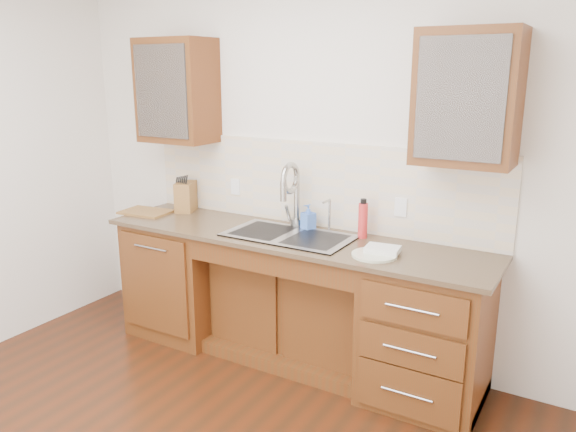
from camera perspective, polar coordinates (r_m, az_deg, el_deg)
The scene contains 23 objects.
wall_back at distance 3.95m, azimuth 2.94°, elevation 5.49°, with size 4.00×0.10×2.70m, color silver.
base_cabinet_left at distance 4.41m, azimuth -10.51°, elevation -5.99°, with size 0.70×0.62×0.88m, color #593014.
base_cabinet_center at distance 4.00m, azimuth 0.95°, elevation -9.32°, with size 1.20×0.44×0.70m, color #593014.
base_cabinet_right at distance 3.56m, azimuth 13.93°, elevation -11.37°, with size 0.70×0.62×0.88m, color #593014.
countertop at distance 3.73m, azimuth 0.19°, elevation -2.22°, with size 2.70×0.65×0.03m, color #84705B.
backsplash at distance 3.92m, azimuth 2.50°, elevation 3.28°, with size 2.70×0.02×0.59m, color beige.
sink at distance 3.74m, azimuth 0.08°, elevation -3.31°, with size 0.84×0.46×0.19m, color #9E9EA5.
faucet at distance 3.89m, azimuth 0.89°, elevation 1.76°, with size 0.04×0.04×0.40m, color #999993.
filter_tap at distance 3.80m, azimuth 4.25°, elevation 0.19°, with size 0.02×0.02×0.24m, color #999993.
upper_cabinet_left at distance 4.31m, azimuth -11.18°, elevation 12.36°, with size 0.55×0.34×0.75m, color #593014.
upper_cabinet_right at distance 3.33m, azimuth 17.80°, elevation 11.35°, with size 0.55×0.34×0.75m, color #593014.
outlet_left at distance 4.26m, azimuth -5.36°, elevation 2.98°, with size 0.08×0.01×0.12m, color white.
outlet_right at distance 3.68m, azimuth 11.39°, elevation 0.87°, with size 0.08×0.01×0.12m, color white.
soap_bottle at distance 3.84m, azimuth 2.07°, elevation -0.11°, with size 0.08×0.08×0.18m, color #416FCD.
water_bottle at distance 3.68m, azimuth 7.61°, elevation -0.48°, with size 0.06×0.06×0.23m, color red.
plate at distance 3.36m, azimuth 8.77°, elevation -3.93°, with size 0.27×0.27×0.02m, color beige.
dish_towel at distance 3.39m, azimuth 9.59°, elevation -3.35°, with size 0.20×0.14×0.03m, color white.
knife_block at distance 4.42m, azimuth -10.35°, elevation 1.96°, with size 0.13×0.21×0.23m, color #A87648.
cutting_board at distance 4.44m, azimuth -14.23°, elevation 0.41°, with size 0.37×0.26×0.02m, color olive.
cup_left_a at distance 4.41m, azimuth -12.53°, elevation 11.67°, with size 0.12×0.12×0.10m, color white.
cup_left_b at distance 4.21m, azimuth -9.50°, elevation 11.60°, with size 0.09×0.09×0.08m, color silver.
cup_right_a at distance 3.35m, azimuth 16.23°, elevation 10.67°, with size 0.13×0.13×0.10m, color white.
cup_right_b at distance 3.30m, azimuth 20.07°, elevation 10.19°, with size 0.10×0.10×0.09m, color white.
Camera 1 is at (1.79, -1.66, 1.98)m, focal length 35.00 mm.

